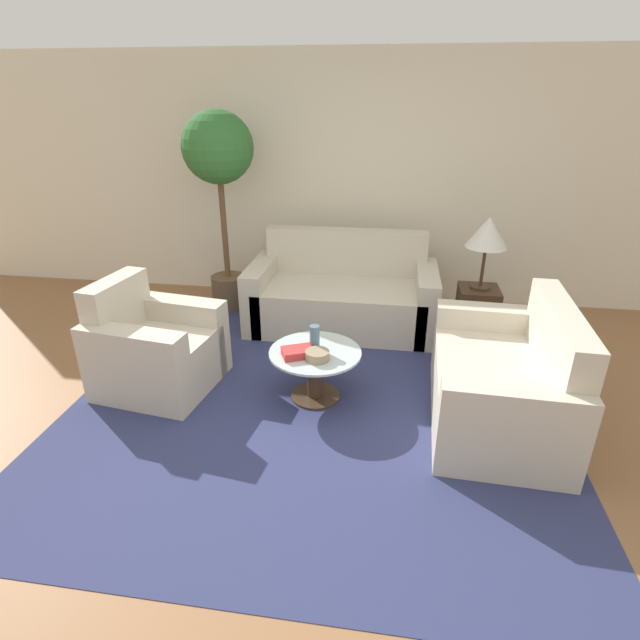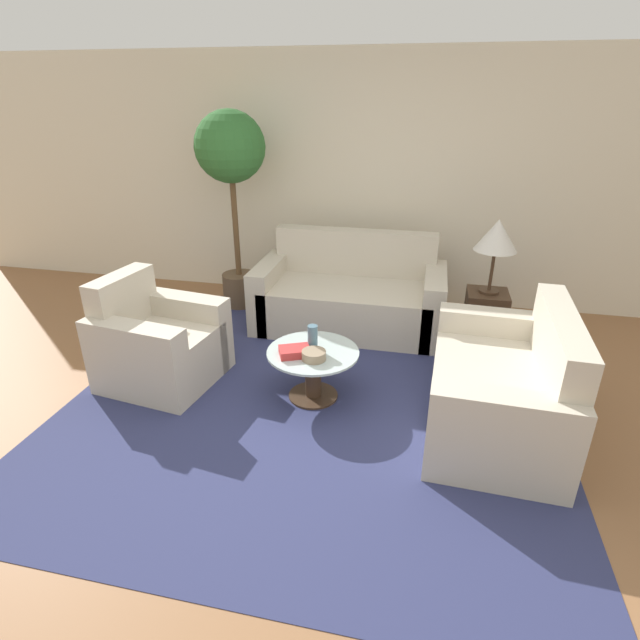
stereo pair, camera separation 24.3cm
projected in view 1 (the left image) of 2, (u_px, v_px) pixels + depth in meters
The scene contains 13 objects.
ground_plane at pixel (302, 443), 3.40m from camera, with size 14.00×14.00×0.00m, color #8E603D.
wall_back at pixel (348, 181), 5.40m from camera, with size 10.00×0.06×2.60m.
rug at pixel (315, 396), 3.92m from camera, with size 3.65×3.64×0.01m.
sofa_main at pixel (343, 296), 5.05m from camera, with size 1.84×0.91×0.91m.
armchair at pixel (153, 351), 3.98m from camera, with size 0.94×0.93×0.88m.
loveseat at pixel (508, 384), 3.53m from camera, with size 0.92×1.45×0.89m.
coffee_table at pixel (315, 368), 3.81m from camera, with size 0.70×0.70×0.40m.
side_table at pixel (476, 314), 4.73m from camera, with size 0.37×0.37×0.52m.
table_lamp at pixel (488, 234), 4.40m from camera, with size 0.37×0.37×0.67m.
potted_plant at pixel (219, 168), 4.95m from camera, with size 0.71×0.71×2.04m.
vase at pixel (315, 338), 3.73m from camera, with size 0.07×0.07×0.20m.
bowl at pixel (317, 355), 3.62m from camera, with size 0.18×0.18×0.07m.
book_stack at pixel (298, 352), 3.67m from camera, with size 0.27×0.23×0.06m.
Camera 1 is at (0.53, -2.69, 2.18)m, focal length 28.00 mm.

